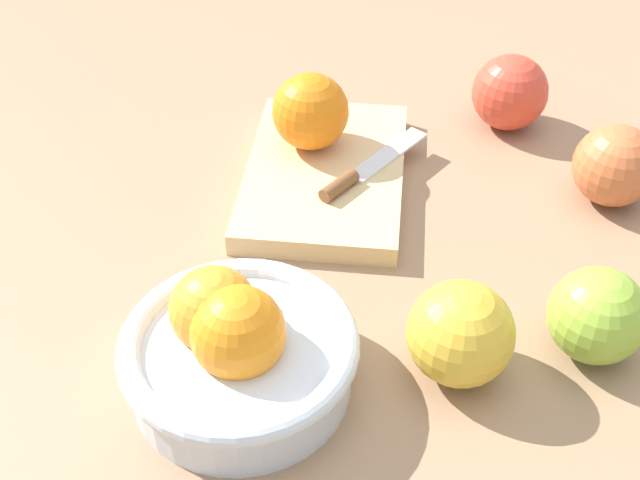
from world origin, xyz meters
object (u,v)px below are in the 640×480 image
(bowl, at_px, (237,349))
(apple_front_left, at_px, (597,315))
(apple_front_right, at_px, (615,166))
(apple_front_right_2, at_px, (510,93))
(orange_on_board, at_px, (310,112))
(knife, at_px, (361,172))
(apple_front_left_2, at_px, (460,334))
(cutting_board, at_px, (325,174))

(bowl, relative_size, apple_front_left, 2.33)
(apple_front_right, height_order, apple_front_right_2, apple_front_right_2)
(bowl, xyz_separation_m, apple_front_right_2, (0.40, -0.22, 0.00))
(orange_on_board, distance_m, apple_front_right_2, 0.23)
(bowl, height_order, knife, bowl)
(knife, height_order, apple_front_left_2, apple_front_left_2)
(apple_front_right_2, relative_size, apple_front_left_2, 0.99)
(apple_front_right, height_order, apple_front_left, apple_front_right)
(cutting_board, xyz_separation_m, orange_on_board, (0.03, 0.02, 0.05))
(bowl, relative_size, apple_front_right_2, 2.19)
(cutting_board, bearing_deg, knife, -109.43)
(cutting_board, relative_size, apple_front_right_2, 2.91)
(cutting_board, bearing_deg, apple_front_right, -87.33)
(apple_front_left_2, bearing_deg, knife, 24.39)
(orange_on_board, xyz_separation_m, knife, (-0.05, -0.06, -0.03))
(cutting_board, bearing_deg, bowl, 173.19)
(orange_on_board, height_order, apple_front_right, orange_on_board)
(apple_front_left_2, bearing_deg, apple_front_left, -71.01)
(bowl, xyz_separation_m, knife, (0.25, -0.07, -0.01))
(knife, xyz_separation_m, apple_front_right_2, (0.15, -0.15, 0.01))
(apple_front_left, distance_m, apple_front_left_2, 0.11)
(orange_on_board, xyz_separation_m, apple_front_left_2, (-0.26, -0.15, -0.02))
(orange_on_board, bearing_deg, apple_front_left_2, -149.62)
(apple_front_right, bearing_deg, knife, 96.13)
(cutting_board, bearing_deg, apple_front_left, -128.56)
(apple_front_right, distance_m, apple_front_left, 0.21)
(apple_front_left, bearing_deg, apple_front_left_2, 108.99)
(apple_front_right, height_order, apple_front_left_2, apple_front_left_2)
(orange_on_board, bearing_deg, apple_front_left, -131.07)
(bowl, xyz_separation_m, apple_front_right, (0.28, -0.31, 0.00))
(bowl, xyz_separation_m, apple_front_left, (0.07, -0.27, 0.00))
(cutting_board, height_order, apple_front_left, apple_front_left)
(bowl, bearing_deg, apple_front_left_2, -77.89)
(orange_on_board, bearing_deg, bowl, 177.76)
(apple_front_right, bearing_deg, cutting_board, 92.67)
(cutting_board, relative_size, knife, 1.71)
(cutting_board, distance_m, apple_front_left_2, 0.27)
(apple_front_right, relative_size, apple_front_right_2, 0.98)
(apple_front_right_2, bearing_deg, apple_front_left, -170.33)
(bowl, relative_size, apple_front_left_2, 2.18)
(knife, height_order, apple_front_right, apple_front_right)
(knife, distance_m, apple_front_left, 0.27)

